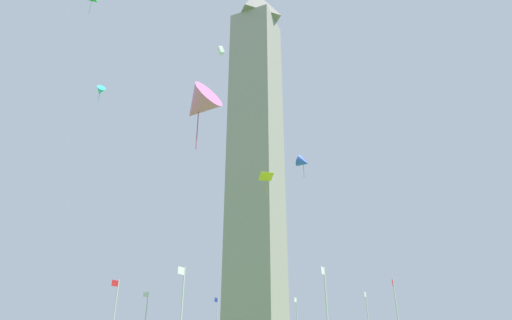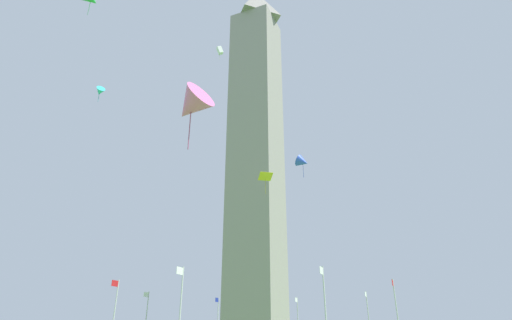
{
  "view_description": "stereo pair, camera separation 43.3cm",
  "coord_description": "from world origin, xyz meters",
  "px_view_note": "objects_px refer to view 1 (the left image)",
  "views": [
    {
      "loc": [
        47.77,
        20.39,
        2.84
      ],
      "look_at": [
        0.0,
        0.0,
        26.07
      ],
      "focal_mm": 27.83,
      "sensor_mm": 36.0,
      "label": 1
    },
    {
      "loc": [
        47.6,
        20.78,
        2.84
      ],
      "look_at": [
        0.0,
        0.0,
        26.07
      ],
      "focal_mm": 27.83,
      "sensor_mm": 36.0,
      "label": 2
    }
  ],
  "objects_px": {
    "kite_yellow_diamond": "(266,177)",
    "kite_pink_delta": "(199,105)",
    "flagpole_nw": "(114,318)",
    "kite_white_box": "(221,50)",
    "obelisk_monument": "(256,140)",
    "flagpole_e": "(398,318)",
    "kite_cyan_delta": "(100,91)",
    "kite_blue_delta": "(303,162)",
    "flagpole_n": "(181,313)",
    "flagpole_ne": "(327,313)"
  },
  "relations": [
    {
      "from": "flagpole_nw",
      "to": "kite_cyan_delta",
      "type": "distance_m",
      "value": 25.58
    },
    {
      "from": "kite_cyan_delta",
      "to": "kite_white_box",
      "type": "bearing_deg",
      "value": 103.17
    },
    {
      "from": "flagpole_n",
      "to": "flagpole_nw",
      "type": "distance_m",
      "value": 12.61
    },
    {
      "from": "flagpole_nw",
      "to": "kite_cyan_delta",
      "type": "height_order",
      "value": "kite_cyan_delta"
    },
    {
      "from": "kite_white_box",
      "to": "kite_pink_delta",
      "type": "height_order",
      "value": "kite_white_box"
    },
    {
      "from": "flagpole_e",
      "to": "obelisk_monument",
      "type": "bearing_deg",
      "value": -90.19
    },
    {
      "from": "flagpole_n",
      "to": "flagpole_e",
      "type": "height_order",
      "value": "same"
    },
    {
      "from": "obelisk_monument",
      "to": "flagpole_e",
      "type": "distance_m",
      "value": 29.58
    },
    {
      "from": "flagpole_ne",
      "to": "flagpole_e",
      "type": "xyz_separation_m",
      "value": [
        -11.65,
        4.83,
        0.0
      ]
    },
    {
      "from": "flagpole_nw",
      "to": "kite_pink_delta",
      "type": "height_order",
      "value": "kite_pink_delta"
    },
    {
      "from": "flagpole_nw",
      "to": "kite_blue_delta",
      "type": "height_order",
      "value": "kite_blue_delta"
    },
    {
      "from": "kite_cyan_delta",
      "to": "kite_blue_delta",
      "type": "relative_size",
      "value": 0.7
    },
    {
      "from": "kite_white_box",
      "to": "kite_blue_delta",
      "type": "height_order",
      "value": "kite_white_box"
    },
    {
      "from": "flagpole_e",
      "to": "kite_pink_delta",
      "type": "height_order",
      "value": "kite_pink_delta"
    },
    {
      "from": "kite_yellow_diamond",
      "to": "kite_pink_delta",
      "type": "distance_m",
      "value": 29.88
    },
    {
      "from": "flagpole_e",
      "to": "kite_pink_delta",
      "type": "bearing_deg",
      "value": -5.95
    },
    {
      "from": "flagpole_ne",
      "to": "kite_blue_delta",
      "type": "height_order",
      "value": "kite_blue_delta"
    },
    {
      "from": "kite_cyan_delta",
      "to": "kite_blue_delta",
      "type": "bearing_deg",
      "value": 125.87
    },
    {
      "from": "flagpole_nw",
      "to": "kite_white_box",
      "type": "height_order",
      "value": "kite_white_box"
    },
    {
      "from": "flagpole_nw",
      "to": "kite_white_box",
      "type": "relative_size",
      "value": 4.74
    },
    {
      "from": "kite_cyan_delta",
      "to": "kite_blue_delta",
      "type": "xyz_separation_m",
      "value": [
        -14.51,
        20.07,
        -6.75
      ]
    },
    {
      "from": "obelisk_monument",
      "to": "kite_white_box",
      "type": "height_order",
      "value": "obelisk_monument"
    },
    {
      "from": "kite_cyan_delta",
      "to": "obelisk_monument",
      "type": "bearing_deg",
      "value": 147.96
    },
    {
      "from": "flagpole_e",
      "to": "flagpole_nw",
      "type": "relative_size",
      "value": 1.0
    },
    {
      "from": "kite_yellow_diamond",
      "to": "flagpole_n",
      "type": "bearing_deg",
      "value": -30.0
    },
    {
      "from": "flagpole_n",
      "to": "kite_white_box",
      "type": "height_order",
      "value": "kite_white_box"
    },
    {
      "from": "flagpole_e",
      "to": "kite_pink_delta",
      "type": "distance_m",
      "value": 36.64
    },
    {
      "from": "flagpole_ne",
      "to": "kite_yellow_diamond",
      "type": "height_order",
      "value": "kite_yellow_diamond"
    },
    {
      "from": "flagpole_nw",
      "to": "kite_pink_delta",
      "type": "distance_m",
      "value": 35.0
    },
    {
      "from": "flagpole_nw",
      "to": "kite_yellow_diamond",
      "type": "distance_m",
      "value": 22.5
    },
    {
      "from": "kite_cyan_delta",
      "to": "kite_pink_delta",
      "type": "xyz_separation_m",
      "value": [
        16.93,
        24.6,
        -17.73
      ]
    },
    {
      "from": "obelisk_monument",
      "to": "kite_blue_delta",
      "type": "distance_m",
      "value": 11.54
    },
    {
      "from": "flagpole_ne",
      "to": "flagpole_nw",
      "type": "height_order",
      "value": "same"
    },
    {
      "from": "flagpole_e",
      "to": "kite_blue_delta",
      "type": "distance_m",
      "value": 20.09
    },
    {
      "from": "flagpole_n",
      "to": "flagpole_nw",
      "type": "xyz_separation_m",
      "value": [
        -4.83,
        -11.65,
        0.0
      ]
    },
    {
      "from": "flagpole_ne",
      "to": "flagpole_nw",
      "type": "relative_size",
      "value": 1.0
    },
    {
      "from": "obelisk_monument",
      "to": "flagpole_e",
      "type": "xyz_separation_m",
      "value": [
        0.06,
        16.48,
        -24.56
      ]
    },
    {
      "from": "flagpole_nw",
      "to": "kite_blue_delta",
      "type": "xyz_separation_m",
      "value": [
        -7.29,
        19.88,
        17.79
      ]
    },
    {
      "from": "flagpole_e",
      "to": "kite_pink_delta",
      "type": "xyz_separation_m",
      "value": [
        35.8,
        -3.73,
        6.81
      ]
    },
    {
      "from": "obelisk_monument",
      "to": "kite_white_box",
      "type": "xyz_separation_m",
      "value": [
        15.63,
        2.25,
        3.89
      ]
    },
    {
      "from": "kite_white_box",
      "to": "kite_blue_delta",
      "type": "bearing_deg",
      "value": 151.94
    },
    {
      "from": "kite_white_box",
      "to": "kite_pink_delta",
      "type": "xyz_separation_m",
      "value": [
        20.23,
        10.5,
        -21.64
      ]
    },
    {
      "from": "flagpole_ne",
      "to": "kite_cyan_delta",
      "type": "relative_size",
      "value": 4.13
    },
    {
      "from": "kite_yellow_diamond",
      "to": "kite_blue_delta",
      "type": "height_order",
      "value": "kite_blue_delta"
    },
    {
      "from": "flagpole_n",
      "to": "flagpole_nw",
      "type": "relative_size",
      "value": 1.0
    },
    {
      "from": "flagpole_n",
      "to": "flagpole_ne",
      "type": "bearing_deg",
      "value": 112.5
    },
    {
      "from": "kite_white_box",
      "to": "kite_yellow_diamond",
      "type": "relative_size",
      "value": 0.77
    },
    {
      "from": "obelisk_monument",
      "to": "flagpole_n",
      "type": "relative_size",
      "value": 6.74
    },
    {
      "from": "flagpole_e",
      "to": "kite_cyan_delta",
      "type": "distance_m",
      "value": 41.96
    },
    {
      "from": "flagpole_ne",
      "to": "flagpole_e",
      "type": "bearing_deg",
      "value": 157.5
    }
  ]
}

